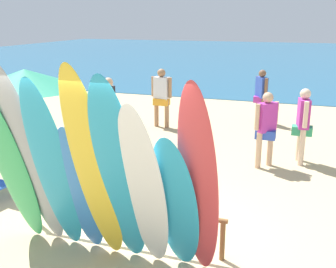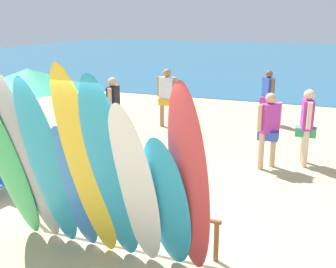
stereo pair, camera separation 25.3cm
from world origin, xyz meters
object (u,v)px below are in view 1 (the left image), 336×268
beach_chair_blue (86,138)px  beach_chair_red (1,175)px  surfboard_teal_7 (176,207)px  beachgoer_photographing (303,121)px  beach_umbrella (25,79)px  surfboard_grey_1 (31,161)px  surfboard_red_8 (199,187)px  surfboard_blue_3 (81,192)px  beachgoer_near_rack (266,125)px  beachgoer_strolling (261,92)px  surfboard_teal_2 (54,171)px  surfboard_rack (123,211)px  surfboard_green_0 (12,168)px  surfboard_teal_5 (120,178)px  surfboard_yellow_4 (94,171)px  beachgoer_by_water (109,106)px  surfboard_white_6 (145,192)px  beachgoer_midbeach (162,94)px

beach_chair_blue → beach_chair_red: bearing=-95.6°
surfboard_teal_7 → beachgoer_photographing: bearing=79.0°
surfboard_teal_7 → beach_umbrella: bearing=152.6°
surfboard_grey_1 → beach_umbrella: (-2.00, 2.57, 0.61)m
surfboard_red_8 → beach_chair_blue: surfboard_red_8 is taller
surfboard_blue_3 → beachgoer_near_rack: surfboard_blue_3 is taller
beachgoer_strolling → surfboard_teal_2: bearing=-47.1°
surfboard_rack → surfboard_teal_2: 1.20m
surfboard_green_0 → surfboard_blue_3: 1.03m
surfboard_teal_7 → beach_umbrella: size_ratio=0.89×
beach_chair_red → surfboard_green_0: bearing=-33.8°
surfboard_teal_5 → beach_chair_blue: bearing=123.3°
surfboard_yellow_4 → beachgoer_by_water: size_ratio=1.66×
surfboard_teal_2 → beach_chair_red: size_ratio=3.24×
surfboard_rack → surfboard_grey_1: bearing=-147.6°
surfboard_green_0 → beachgoer_strolling: bearing=77.9°
surfboard_white_6 → beachgoer_midbeach: surfboard_white_6 is taller
surfboard_green_0 → surfboard_grey_1: bearing=1.5°
surfboard_teal_5 → beach_umbrella: (-3.31, 2.66, 0.64)m
surfboard_green_0 → surfboard_teal_7: bearing=5.7°
surfboard_rack → surfboard_white_6: (0.62, -0.68, 0.67)m
surfboard_rack → beachgoer_midbeach: 6.39m
surfboard_green_0 → beachgoer_photographing: 6.11m
surfboard_teal_7 → beachgoer_near_rack: (0.64, 4.32, -0.02)m
surfboard_yellow_4 → beach_chair_red: surfboard_yellow_4 is taller
surfboard_yellow_4 → surfboard_green_0: bearing=177.6°
surfboard_white_6 → beach_umbrella: bearing=146.1°
surfboard_rack → beachgoer_photographing: bearing=61.4°
beachgoer_strolling → beach_umbrella: (-4.07, -5.71, 1.01)m
surfboard_rack → surfboard_green_0: surfboard_green_0 is taller
surfboard_yellow_4 → beach_chair_blue: (-2.42, 3.90, -0.93)m
surfboard_white_6 → beachgoer_photographing: 5.25m
surfboard_green_0 → beachgoer_midbeach: (-0.30, 6.77, -0.20)m
beachgoer_near_rack → beach_chair_red: bearing=167.2°
beachgoer_photographing → beachgoer_by_water: beachgoer_by_water is taller
beachgoer_photographing → surfboard_blue_3: bearing=-38.4°
beachgoer_by_water → beach_umbrella: 2.53m
surfboard_green_0 → beachgoer_photographing: (3.65, 4.89, -0.22)m
surfboard_green_0 → surfboard_teal_2: bearing=-0.5°
surfboard_rack → surfboard_blue_3: (-0.31, -0.55, 0.48)m
surfboard_grey_1 → beach_chair_blue: (-1.44, 3.80, -0.91)m
surfboard_red_8 → beachgoer_near_rack: (0.35, 4.35, -0.33)m
surfboard_green_0 → surfboard_teal_5: 1.64m
beachgoer_by_water → surfboard_red_8: bearing=-153.7°
surfboard_rack → surfboard_teal_2: size_ratio=1.14×
beachgoer_by_water → surfboard_green_0: bearing=-178.8°
beach_umbrella → beachgoer_strolling: bearing=54.6°
surfboard_teal_2 → beach_chair_blue: 4.33m
surfboard_blue_3 → surfboard_green_0: bearing=-176.1°
surfboard_grey_1 → beachgoer_photographing: size_ratio=1.66×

